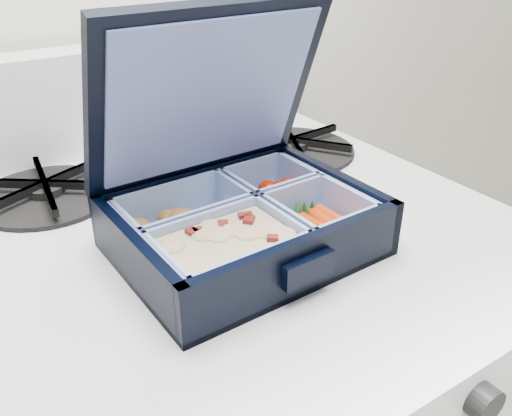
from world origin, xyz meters
TOP-DOWN VIEW (x-y plane):
  - bento_box at (0.38, 1.63)m, footprint 0.23×0.18m
  - burner_grate at (0.56, 1.80)m, footprint 0.18×0.18m
  - burner_grate_rear at (0.25, 1.84)m, footprint 0.21×0.21m
  - fork at (0.45, 1.74)m, footprint 0.06×0.18m

SIDE VIEW (x-z plane):
  - fork at x=0.45m, z-range 0.86..0.87m
  - burner_grate_rear at x=0.25m, z-range 0.86..0.88m
  - burner_grate at x=0.56m, z-range 0.86..0.89m
  - bento_box at x=0.38m, z-range 0.86..0.92m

